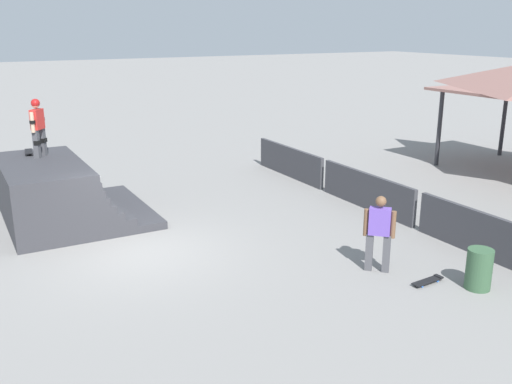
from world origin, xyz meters
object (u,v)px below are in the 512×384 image
object	(u,v)px
skater_on_deck	(38,124)
skateboard_on_ground	(428,281)
skateboard_on_deck	(29,152)
bystander_walking	(379,230)
trash_bin	(479,269)

from	to	relation	value
skater_on_deck	skateboard_on_ground	size ratio (longest dim) A/B	2.02
skateboard_on_deck	bystander_walking	bearing A→B (deg)	42.63
skateboard_on_deck	skateboard_on_ground	xyz separation A→B (m)	(9.13, 6.41, -1.68)
skateboard_on_deck	trash_bin	size ratio (longest dim) A/B	0.97
bystander_walking	skateboard_on_ground	world-z (taller)	bystander_walking
skateboard_on_deck	bystander_walking	distance (m)	10.05
skateboard_on_ground	trash_bin	xyz separation A→B (m)	(0.66, 0.69, 0.37)
skater_on_deck	bystander_walking	size ratio (longest dim) A/B	0.94
trash_bin	skateboard_on_deck	bearing A→B (deg)	-144.02
skater_on_deck	bystander_walking	world-z (taller)	skater_on_deck
bystander_walking	trash_bin	world-z (taller)	bystander_walking
trash_bin	skater_on_deck	bearing A→B (deg)	-143.40
skater_on_deck	trash_bin	bearing A→B (deg)	73.45
bystander_walking	trash_bin	distance (m)	2.14
skater_on_deck	skateboard_on_deck	bearing A→B (deg)	-119.23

